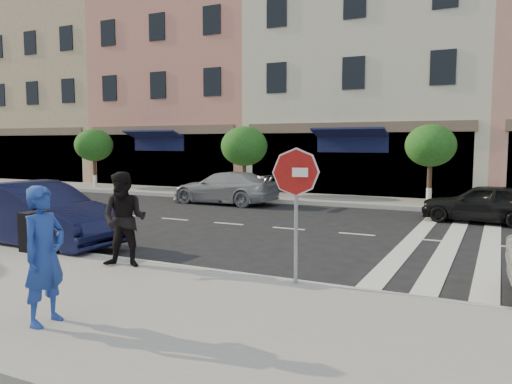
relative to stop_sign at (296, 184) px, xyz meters
The scene contains 15 objects.
ground 3.48m from the stop_sign, 145.84° to the left, with size 120.00×120.00×0.00m, color black.
sidewalk_near 3.66m from the stop_sign, 139.75° to the right, with size 60.00×4.50×0.15m, color gray.
sidewalk_far 13.02m from the stop_sign, 100.98° to the left, with size 60.00×3.00×0.15m, color gray.
building_west_far 31.05m from the stop_sign, 142.65° to the left, with size 12.00×9.00×12.00m, color tan.
building_west_mid 23.59m from the stop_sign, 125.79° to the left, with size 10.00×9.00×14.00m, color tan.
building_centre 19.26m from the stop_sign, 99.00° to the left, with size 11.00×9.00×11.00m, color beige.
street_tree_wa 20.65m from the stop_sign, 142.85° to the left, with size 2.00×2.00×3.05m.
street_tree_wb 14.54m from the stop_sign, 120.89° to the left, with size 2.10×2.10×3.06m.
street_tree_c 12.49m from the stop_sign, 87.51° to the left, with size 1.90×1.90×3.04m.
stop_sign is the anchor object (origin of this frame).
photographer 3.90m from the stop_sign, 125.37° to the right, with size 0.65×0.43×1.79m, color navy.
walker 3.42m from the stop_sign, behind, with size 0.87×0.68×1.80m, color black.
car_near_mid 7.03m from the stop_sign, behind, with size 1.64×4.70×1.55m, color black.
car_far_left 12.31m from the stop_sign, 125.27° to the left, with size 1.83×4.51×1.31m, color #96969B.
car_far_mid 9.68m from the stop_sign, 74.69° to the left, with size 1.45×3.61×1.23m, color black.
Camera 1 is at (5.45, -9.21, 2.48)m, focal length 35.00 mm.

